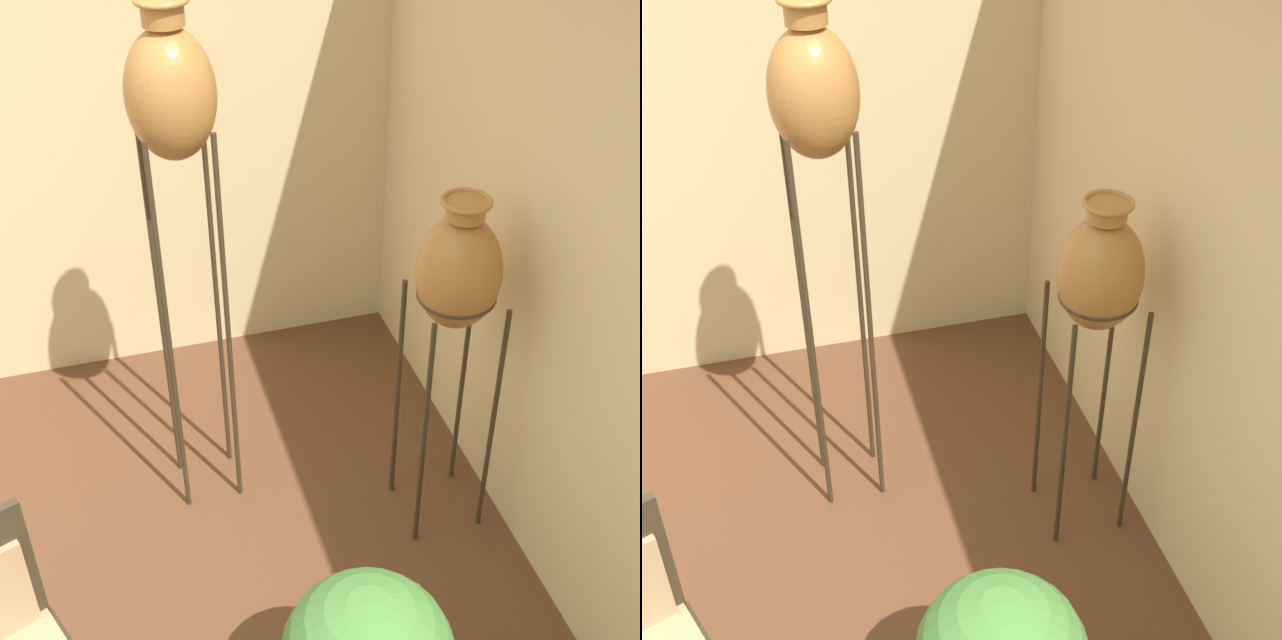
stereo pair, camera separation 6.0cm
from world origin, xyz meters
The scene contains 2 objects.
vase_stand_tall centered at (0.96, 1.11, 1.72)m, with size 0.30×0.30×2.08m.
vase_stand_medium centered at (1.85, 0.69, 1.16)m, with size 0.30×0.30×1.47m.
Camera 1 is at (0.64, -1.68, 2.86)m, focal length 50.00 mm.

